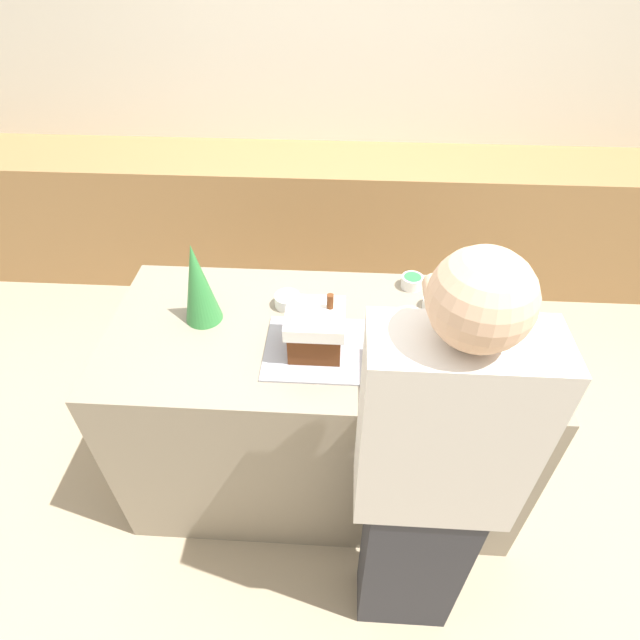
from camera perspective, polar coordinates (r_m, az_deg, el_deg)
name	(u,v)px	position (r m, az deg, el deg)	size (l,w,h in m)	color
ground_plane	(322,468)	(2.65, 0.26, -16.59)	(12.00, 12.00, 0.00)	tan
wall_back	(340,75)	(3.58, 2.32, 26.16)	(8.00, 0.05, 2.60)	white
back_cabinet_block	(336,219)	(3.61, 1.81, 11.51)	(6.00, 0.60, 0.88)	#9E7547
kitchen_island	(323,410)	(2.26, 0.29, -10.22)	(1.67, 0.79, 0.95)	gray
baking_tray	(315,349)	(1.84, -0.53, -3.31)	(0.37, 0.34, 0.01)	#9E9EA8
gingerbread_house	(315,330)	(1.77, -0.54, -1.15)	(0.21, 0.20, 0.23)	#5B2D14
decorative_tree	(198,283)	(1.92, -13.78, 4.08)	(0.14, 0.14, 0.34)	#33843D
candy_bowl_far_left	(435,303)	(2.05, 13.06, 1.89)	(0.10, 0.10, 0.04)	silver
candy_bowl_near_tray_left	(412,281)	(2.14, 10.48, 4.38)	(0.09, 0.09, 0.05)	white
candy_bowl_front_corner	(410,321)	(1.95, 10.21, -0.06)	(0.13, 0.13, 0.05)	white
candy_bowl_center_rear	(288,300)	(2.01, -3.73, 2.29)	(0.10, 0.10, 0.05)	white
mug	(393,375)	(1.72, 8.31, -6.27)	(0.09, 0.09, 0.08)	white
person	(430,485)	(1.61, 12.43, -17.91)	(0.45, 0.56, 1.72)	#333338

